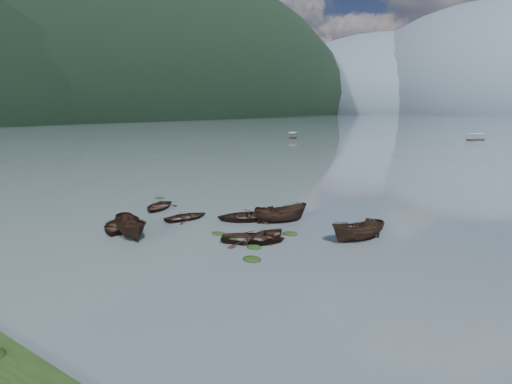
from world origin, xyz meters
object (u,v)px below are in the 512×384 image
Objects in this scene: pontoon_left at (293,139)px; pontoon_centre at (475,140)px; rowboat_3 at (268,238)px; rowboat_0 at (120,229)px.

pontoon_left is 56.25m from pontoon_centre.
rowboat_3 is at bearing -80.87° from pontoon_left.
rowboat_0 is at bearing -58.91° from pontoon_centre.
pontoon_centre reaches higher than rowboat_0.
pontoon_centre reaches higher than pontoon_left.
rowboat_3 is 0.74× the size of pontoon_left.
rowboat_0 is at bearing -87.63° from pontoon_left.
rowboat_3 is at bearing -12.27° from rowboat_0.
rowboat_3 is 116.37m from pontoon_centre.
pontoon_centre is (49.93, 25.90, 0.00)m from pontoon_left.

